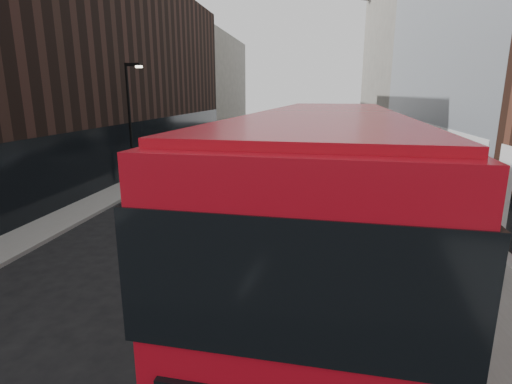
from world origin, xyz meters
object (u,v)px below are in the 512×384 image
at_px(grey_bus, 299,124).
at_px(car_c, 317,147).
at_px(street_lamp, 131,115).
at_px(car_a, 268,189).
at_px(red_bus, 325,209).
at_px(car_b, 288,167).

xyz_separation_m(grey_bus, car_c, (2.15, -11.19, -1.22)).
bearing_deg(grey_bus, car_c, -86.43).
xyz_separation_m(street_lamp, car_a, (8.72, -3.19, -3.50)).
distance_m(red_bus, car_c, 26.86).
xyz_separation_m(car_a, car_b, (0.54, 6.65, -0.04)).
bearing_deg(red_bus, street_lamp, 133.05).
relative_size(street_lamp, car_c, 1.36).
bearing_deg(street_lamp, car_b, 20.53).
bearing_deg(street_lamp, car_a, -20.07).
distance_m(grey_bus, car_a, 27.37).
height_order(grey_bus, car_a, grey_bus).
bearing_deg(grey_bus, car_a, -97.96).
bearing_deg(car_c, car_b, -94.24).
relative_size(car_a, car_b, 1.03).
bearing_deg(car_b, street_lamp, -154.39).
bearing_deg(red_bus, car_b, 100.50).
height_order(red_bus, car_a, red_bus).
bearing_deg(car_a, car_b, 84.66).
distance_m(car_b, car_c, 9.68).
height_order(car_a, car_c, car_c).
distance_m(street_lamp, car_c, 17.45).
distance_m(street_lamp, red_bus, 17.90).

